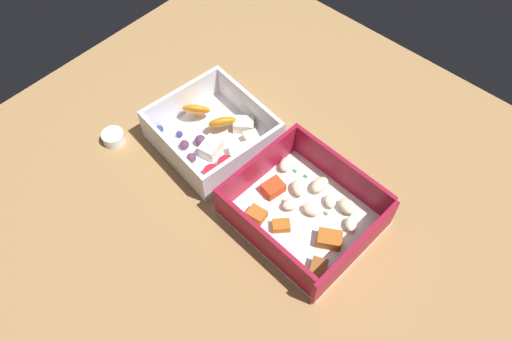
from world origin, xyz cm
name	(u,v)px	position (x,y,z in cm)	size (l,w,h in cm)	color
table_surface	(247,185)	(0.00, 0.00, 1.00)	(80.00, 80.00, 2.00)	#9E7547
pasta_container	(305,211)	(-9.94, -0.96, 3.84)	(19.05, 16.97, 5.97)	white
fruit_bowl	(214,135)	(8.40, -1.78, 3.96)	(17.53, 16.79, 5.82)	white
paper_cup_liner	(113,137)	(20.17, 8.33, 2.89)	(3.39, 3.39, 1.77)	white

